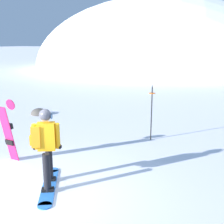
% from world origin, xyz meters
% --- Properties ---
extents(ground_plane, '(300.00, 300.00, 0.00)m').
position_xyz_m(ground_plane, '(0.00, 0.00, 0.00)').
color(ground_plane, white).
extents(ridge_peak_main, '(29.08, 26.18, 16.07)m').
position_xyz_m(ridge_peak_main, '(-7.65, 29.22, 0.00)').
color(ridge_peak_main, white).
rests_on(ridge_peak_main, ground).
extents(snowboarder_main, '(1.15, 1.57, 1.71)m').
position_xyz_m(snowboarder_main, '(0.09, 0.64, 0.92)').
color(snowboarder_main, blue).
rests_on(snowboarder_main, ground).
extents(spare_snowboard, '(0.28, 0.36, 1.63)m').
position_xyz_m(spare_snowboard, '(-1.64, 1.24, 0.83)').
color(spare_snowboard, '#D11E5B').
rests_on(spare_snowboard, ground).
extents(piste_marker_near, '(0.20, 0.20, 1.76)m').
position_xyz_m(piste_marker_near, '(0.94, 4.58, 1.01)').
color(piste_marker_near, black).
rests_on(piste_marker_near, ground).
extents(rock_dark, '(0.77, 0.65, 0.54)m').
position_xyz_m(rock_dark, '(-4.44, 5.42, 0.00)').
color(rock_dark, '#4C4742').
rests_on(rock_dark, ground).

